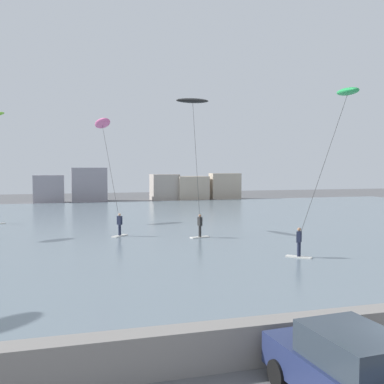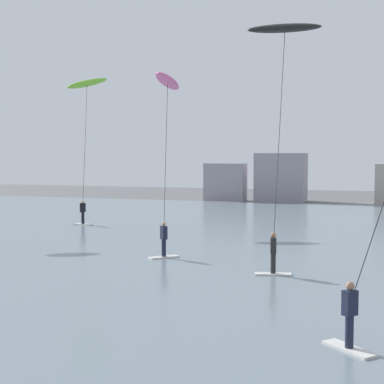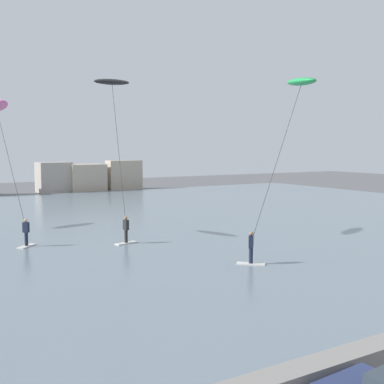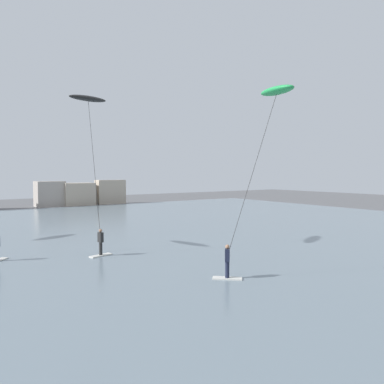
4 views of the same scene
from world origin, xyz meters
TOP-DOWN VIEW (x-y plane):
  - water_bay at (0.00, 30.48)m, footprint 84.00×52.00m
  - far_shore_buildings at (3.80, 59.20)m, footprint 30.78×4.54m
  - kitesurfer_black at (1.69, 24.73)m, footprint 3.29×3.59m
  - kitesurfer_green at (6.84, 14.13)m, footprint 3.68×2.96m

SIDE VIEW (x-z plane):
  - water_bay at x=0.00m, z-range 0.00..0.10m
  - far_shore_buildings at x=3.80m, z-range -0.38..4.55m
  - kitesurfer_green at x=6.84m, z-range 3.33..12.59m
  - kitesurfer_black at x=1.69m, z-range 3.95..14.16m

